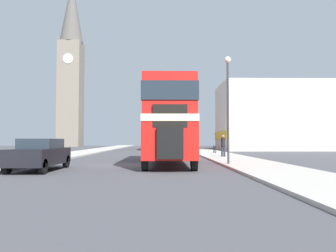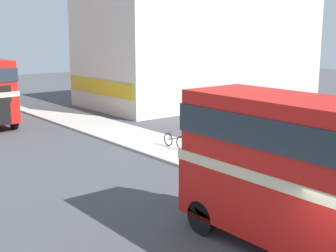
{
  "view_description": "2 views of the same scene",
  "coord_description": "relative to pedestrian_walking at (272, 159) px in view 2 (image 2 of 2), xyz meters",
  "views": [
    {
      "loc": [
        1.77,
        -18.57,
        1.42
      ],
      "look_at": [
        2.09,
        0.68,
        2.23
      ],
      "focal_mm": 35.0,
      "sensor_mm": 36.0,
      "label": 1
    },
    {
      "loc": [
        -8.31,
        -5.03,
        6.19
      ],
      "look_at": [
        2.09,
        8.0,
        2.77
      ],
      "focal_mm": 50.0,
      "sensor_mm": 36.0,
      "label": 2
    }
  ],
  "objects": [
    {
      "name": "shop_building_block",
      "position": [
        13.96,
        19.16,
        3.44
      ],
      "size": [
        21.53,
        9.6,
        9.0
      ],
      "color": "beige",
      "rests_on": "ground_plane"
    },
    {
      "name": "bicycle_on_pavement",
      "position": [
        0.4,
        6.73,
        -0.58
      ],
      "size": [
        0.05,
        1.76,
        0.78
      ],
      "color": "black",
      "rests_on": "sidewalk_right"
    },
    {
      "name": "pedestrian_walking",
      "position": [
        0.0,
        0.0,
        0.0
      ],
      "size": [
        0.34,
        0.34,
        1.67
      ],
      "color": "#282833",
      "rests_on": "sidewalk_right"
    }
  ]
}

